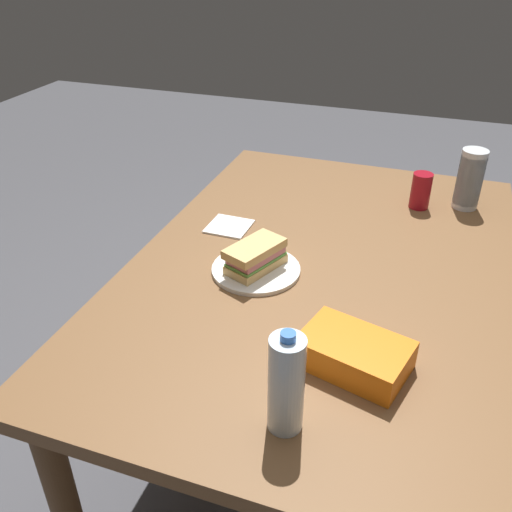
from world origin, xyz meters
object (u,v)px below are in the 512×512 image
object	(u,v)px
soda_can_red	(421,191)
dining_table	(322,287)
plastic_cup_stack	(470,179)
paper_plate	(256,269)
sandwich	(256,256)
chip_bag	(354,354)
water_bottle_tall	(286,384)

from	to	relation	value
soda_can_red	dining_table	bearing A→B (deg)	-25.75
plastic_cup_stack	paper_plate	bearing A→B (deg)	-41.06
dining_table	plastic_cup_stack	distance (m)	0.66
dining_table	sandwich	size ratio (longest dim) A/B	7.58
paper_plate	dining_table	bearing A→B (deg)	121.37
chip_bag	paper_plate	bearing A→B (deg)	153.32
water_bottle_tall	paper_plate	bearing A→B (deg)	-154.93
sandwich	dining_table	bearing A→B (deg)	122.44
water_bottle_tall	dining_table	bearing A→B (deg)	-173.87
chip_bag	plastic_cup_stack	world-z (taller)	plastic_cup_stack
dining_table	plastic_cup_stack	bearing A→B (deg)	144.33
dining_table	sandwich	world-z (taller)	sandwich
paper_plate	sandwich	distance (m)	0.05
paper_plate	water_bottle_tall	size ratio (longest dim) A/B	1.08
paper_plate	chip_bag	xyz separation A→B (m)	(0.29, 0.33, 0.03)
soda_can_red	water_bottle_tall	size ratio (longest dim) A/B	0.54
chip_bag	plastic_cup_stack	size ratio (longest dim) A/B	1.13
sandwich	soda_can_red	size ratio (longest dim) A/B	1.68
sandwich	soda_can_red	xyz separation A→B (m)	(-0.57, 0.39, 0.01)
chip_bag	water_bottle_tall	world-z (taller)	water_bottle_tall
sandwich	chip_bag	xyz separation A→B (m)	(0.29, 0.33, -0.02)
paper_plate	plastic_cup_stack	xyz separation A→B (m)	(-0.62, 0.54, 0.10)
paper_plate	sandwich	bearing A→B (deg)	3.88
chip_bag	sandwich	bearing A→B (deg)	153.71
soda_can_red	water_bottle_tall	distance (m)	1.07
dining_table	chip_bag	bearing A→B (deg)	21.88
sandwich	plastic_cup_stack	size ratio (longest dim) A/B	1.01
chip_bag	water_bottle_tall	bearing A→B (deg)	-99.28
dining_table	soda_can_red	bearing A→B (deg)	154.25
paper_plate	chip_bag	size ratio (longest dim) A/B	1.07
sandwich	plastic_cup_stack	xyz separation A→B (m)	(-0.62, 0.54, 0.05)
sandwich	paper_plate	bearing A→B (deg)	-176.12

